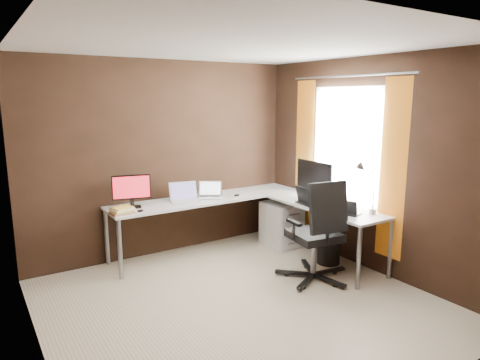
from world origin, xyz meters
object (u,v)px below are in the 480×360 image
(laptop_white, at_px, (184,197))
(laptop_black_big, at_px, (308,201))
(laptop_black_small, at_px, (347,211))
(wastebasket, at_px, (329,251))
(drawer_pedestal, at_px, (281,224))
(monitor_right, at_px, (314,178))
(desk_lamp, at_px, (366,182))
(office_chair, at_px, (316,251))
(book_stack, at_px, (122,211))
(laptop_silver, at_px, (210,194))
(monitor_left, at_px, (131,189))

(laptop_white, relative_size, laptop_black_big, 1.11)
(laptop_black_small, distance_m, wastebasket, 0.72)
(laptop_white, height_order, wastebasket, laptop_white)
(drawer_pedestal, distance_m, monitor_right, 0.89)
(desk_lamp, bearing_deg, wastebasket, 85.20)
(office_chair, bearing_deg, book_stack, 151.57)
(drawer_pedestal, bearing_deg, office_chair, -109.54)
(laptop_silver, bearing_deg, desk_lamp, -21.90)
(laptop_silver, bearing_deg, monitor_left, -148.17)
(office_chair, bearing_deg, monitor_right, 58.73)
(drawer_pedestal, xyz_separation_m, laptop_white, (-1.30, 0.36, 0.48))
(monitor_right, relative_size, desk_lamp, 1.05)
(laptop_black_small, bearing_deg, wastebasket, -34.85)
(drawer_pedestal, height_order, monitor_right, monitor_right)
(laptop_white, distance_m, desk_lamp, 2.23)
(laptop_black_big, relative_size, office_chair, 0.31)
(laptop_silver, bearing_deg, laptop_white, -146.87)
(monitor_right, xyz_separation_m, laptop_white, (-1.42, 0.87, -0.24))
(drawer_pedestal, relative_size, laptop_black_small, 1.96)
(laptop_black_big, bearing_deg, book_stack, 73.69)
(monitor_right, relative_size, book_stack, 2.28)
(laptop_black_small, bearing_deg, monitor_left, 30.54)
(office_chair, bearing_deg, monitor_left, 144.18)
(laptop_silver, xyz_separation_m, wastebasket, (1.00, -1.21, -0.62))
(office_chair, bearing_deg, laptop_silver, 118.18)
(wastebasket, bearing_deg, monitor_right, 82.60)
(book_stack, bearing_deg, laptop_silver, 7.47)
(monitor_left, relative_size, wastebasket, 1.39)
(monitor_left, bearing_deg, laptop_black_big, -15.21)
(laptop_black_big, relative_size, desk_lamp, 0.61)
(laptop_black_small, bearing_deg, laptop_white, 19.21)
(wastebasket, bearing_deg, office_chair, -149.81)
(laptop_black_small, distance_m, office_chair, 0.58)
(monitor_left, height_order, book_stack, monitor_left)
(office_chair, bearing_deg, wastebasket, 38.65)
(drawer_pedestal, bearing_deg, monitor_right, -77.26)
(laptop_white, distance_m, wastebasket, 1.94)
(monitor_right, distance_m, office_chair, 1.05)
(desk_lamp, bearing_deg, monitor_right, 76.70)
(monitor_right, height_order, wastebasket, monitor_right)
(drawer_pedestal, height_order, laptop_black_small, laptop_black_small)
(monitor_right, bearing_deg, laptop_silver, 50.36)
(laptop_white, height_order, laptop_black_big, laptop_white)
(drawer_pedestal, distance_m, desk_lamp, 1.53)
(monitor_left, xyz_separation_m, desk_lamp, (2.13, -1.70, 0.15))
(laptop_black_big, bearing_deg, laptop_black_small, -167.35)
(drawer_pedestal, bearing_deg, laptop_white, 164.45)
(drawer_pedestal, relative_size, monitor_left, 1.34)
(drawer_pedestal, bearing_deg, laptop_black_small, -91.34)
(book_stack, bearing_deg, desk_lamp, -32.61)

